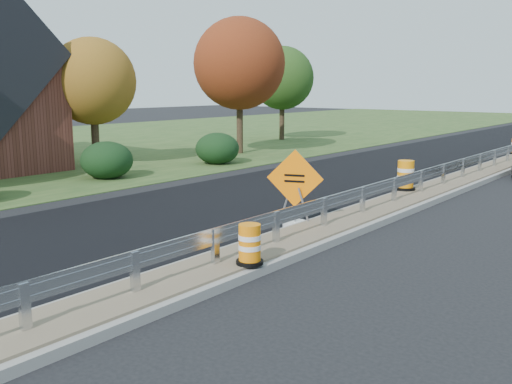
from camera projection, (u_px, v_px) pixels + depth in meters
The scene contains 13 objects.
ground at pixel (362, 220), 15.90m from camera, with size 140.00×140.00×0.00m, color black.
grass_verge_near at pixel (116, 141), 38.36m from camera, with size 30.00×120.00×0.03m, color #2E4B20.
milled_overlay at pixel (382, 167), 26.27m from camera, with size 7.20×120.00×0.01m, color black.
median at pixel (462, 180), 22.01m from camera, with size 1.60×55.00×0.23m.
guardrail at pixel (472, 161), 22.66m from camera, with size 0.10×46.15×0.72m.
hedge_mid at pixel (107, 160), 22.86m from camera, with size 2.09×2.09×1.52m, color black.
hedge_north at pixel (217, 148), 27.14m from camera, with size 2.09×2.09×1.52m, color black.
tree_near_yellow at pixel (92, 82), 25.97m from camera, with size 3.96×3.96×5.88m.
tree_near_red at pixel (239, 64), 30.69m from camera, with size 4.95×4.95×7.35m.
tree_near_back at pixel (282, 78), 38.78m from camera, with size 4.29×4.29×6.37m.
caution_sign at pixel (295, 208), 14.94m from camera, with size 1.40×0.63×2.07m.
barrel_median_near at pixel (250, 245), 11.16m from camera, with size 0.54×0.54×0.80m.
barrel_median_mid at pixel (405, 176), 19.17m from camera, with size 0.68×0.68×0.99m.
Camera 1 is at (7.41, -13.92, 3.68)m, focal length 40.00 mm.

